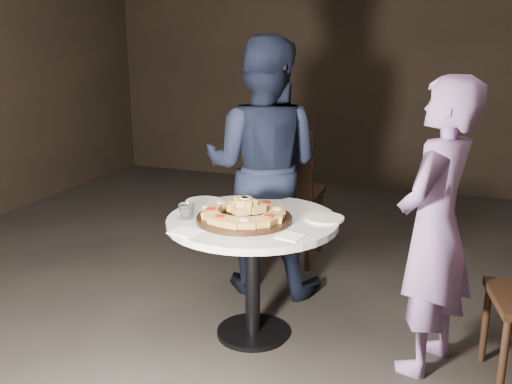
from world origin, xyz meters
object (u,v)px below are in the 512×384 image
(table, at_px, (253,241))
(serving_board, at_px, (244,218))
(focaccia_pile, at_px, (245,211))
(water_glass, at_px, (187,211))
(diner_teal, at_px, (435,229))
(chair_far, at_px, (285,187))
(diner_navy, at_px, (263,167))

(table, xyz_separation_m, serving_board, (-0.03, -0.06, 0.14))
(serving_board, bearing_deg, table, 65.05)
(focaccia_pile, bearing_deg, serving_board, 147.69)
(water_glass, xyz_separation_m, diner_teal, (1.24, 0.17, 0.00))
(focaccia_pile, xyz_separation_m, chair_far, (-0.15, 1.12, -0.16))
(table, distance_m, water_glass, 0.39)
(diner_teal, bearing_deg, water_glass, -64.05)
(chair_far, distance_m, diner_navy, 0.50)
(focaccia_pile, relative_size, diner_navy, 0.27)
(water_glass, height_order, chair_far, chair_far)
(water_glass, distance_m, diner_navy, 0.78)
(water_glass, bearing_deg, chair_far, 82.98)
(water_glass, height_order, diner_navy, diner_navy)
(table, distance_m, diner_teal, 0.94)
(serving_board, bearing_deg, chair_far, 97.43)
(serving_board, height_order, chair_far, chair_far)
(chair_far, relative_size, diner_teal, 0.69)
(diner_teal, bearing_deg, focaccia_pile, -66.21)
(table, relative_size, diner_navy, 0.62)
(focaccia_pile, height_order, diner_teal, diner_teal)
(focaccia_pile, relative_size, water_glass, 5.10)
(focaccia_pile, distance_m, water_glass, 0.31)
(diner_navy, distance_m, diner_teal, 1.25)
(chair_far, distance_m, diner_teal, 1.51)
(serving_board, distance_m, diner_teal, 0.95)
(serving_board, distance_m, focaccia_pile, 0.04)
(table, height_order, water_glass, water_glass)
(focaccia_pile, xyz_separation_m, diner_teal, (0.94, 0.09, -0.01))
(water_glass, distance_m, diner_teal, 1.25)
(serving_board, height_order, diner_teal, diner_teal)
(focaccia_pile, distance_m, diner_navy, 0.71)
(water_glass, relative_size, diner_navy, 0.05)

